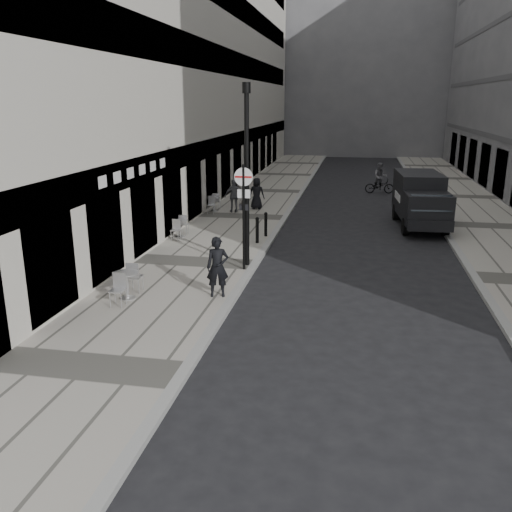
{
  "coord_description": "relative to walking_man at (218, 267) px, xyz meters",
  "views": [
    {
      "loc": [
        3.25,
        -6.54,
        5.36
      ],
      "look_at": [
        0.72,
        7.0,
        1.4
      ],
      "focal_mm": 38.0,
      "sensor_mm": 36.0,
      "label": 1
    }
  ],
  "objects": [
    {
      "name": "ground",
      "position": [
        0.4,
        -7.23,
        -0.96
      ],
      "size": [
        120.0,
        120.0,
        0.0
      ],
      "primitive_type": "plane",
      "color": "black",
      "rests_on": "ground"
    },
    {
      "name": "sidewalk",
      "position": [
        -1.6,
        10.77,
        -0.9
      ],
      "size": [
        4.0,
        60.0,
        0.12
      ],
      "primitive_type": "cube",
      "color": "gray",
      "rests_on": "ground"
    },
    {
      "name": "far_sidewalk",
      "position": [
        9.4,
        10.77,
        -0.9
      ],
      "size": [
        4.0,
        60.0,
        0.12
      ],
      "primitive_type": "cube",
      "color": "gray",
      "rests_on": "ground"
    },
    {
      "name": "building_left",
      "position": [
        -5.6,
        17.27,
        8.04
      ],
      "size": [
        4.0,
        45.0,
        18.0
      ],
      "primitive_type": "cube",
      "color": "beige",
      "rests_on": "ground"
    },
    {
      "name": "building_far",
      "position": [
        1.9,
        48.77,
        10.04
      ],
      "size": [
        24.0,
        16.0,
        22.0
      ],
      "primitive_type": "cube",
      "color": "slate",
      "rests_on": "ground"
    },
    {
      "name": "walking_man",
      "position": [
        0.0,
        0.0,
        0.0
      ],
      "size": [
        0.7,
        0.55,
        1.68
      ],
      "primitive_type": "imported",
      "rotation": [
        0.0,
        0.0,
        0.26
      ],
      "color": "black",
      "rests_on": "sidewalk"
    },
    {
      "name": "sign_post",
      "position": [
        0.2,
        2.57,
        1.32
      ],
      "size": [
        0.58,
        0.09,
        3.37
      ],
      "rotation": [
        0.0,
        0.0,
        0.02
      ],
      "color": "black",
      "rests_on": "sidewalk"
    },
    {
      "name": "lamppost",
      "position": [
        0.2,
        3.08,
        2.37
      ],
      "size": [
        0.26,
        0.26,
        5.78
      ],
      "color": "black",
      "rests_on": "sidewalk"
    },
    {
      "name": "bollard_near",
      "position": [
        0.0,
        5.98,
        -0.38
      ],
      "size": [
        0.12,
        0.12,
        0.93
      ],
      "primitive_type": "cylinder",
      "color": "black",
      "rests_on": "sidewalk"
    },
    {
      "name": "bollard_far",
      "position": [
        0.15,
        7.07,
        -0.39
      ],
      "size": [
        0.12,
        0.12,
        0.91
      ],
      "primitive_type": "cylinder",
      "color": "black",
      "rests_on": "sidewalk"
    },
    {
      "name": "panel_van",
      "position": [
        6.39,
        10.53,
        0.33
      ],
      "size": [
        2.14,
        5.0,
        2.3
      ],
      "rotation": [
        0.0,
        0.0,
        0.07
      ],
      "color": "black",
      "rests_on": "ground"
    },
    {
      "name": "cyclist",
      "position": [
        4.98,
        19.37,
        -0.25
      ],
      "size": [
        1.74,
        0.73,
        1.83
      ],
      "rotation": [
        0.0,
        0.0,
        0.09
      ],
      "color": "black",
      "rests_on": "ground"
    },
    {
      "name": "pedestrian_a",
      "position": [
        -2.17,
        11.58,
        -0.04
      ],
      "size": [
        1.02,
        0.74,
        1.6
      ],
      "primitive_type": "imported",
      "rotation": [
        0.0,
        0.0,
        3.56
      ],
      "color": "#515155",
      "rests_on": "sidewalk"
    },
    {
      "name": "pedestrian_b",
      "position": [
        -2.2,
        13.69,
        -0.03
      ],
      "size": [
        1.2,
        1.09,
        1.62
      ],
      "primitive_type": "imported",
      "rotation": [
        0.0,
        0.0,
        2.53
      ],
      "color": "#A39C97",
      "rests_on": "sidewalk"
    },
    {
      "name": "pedestrian_c",
      "position": [
        -1.26,
        12.62,
        -0.06
      ],
      "size": [
        0.79,
        0.53,
        1.56
      ],
      "primitive_type": "imported",
      "rotation": [
        0.0,
        0.0,
        3.1
      ],
      "color": "black",
      "rests_on": "sidewalk"
    },
    {
      "name": "cafe_table_near",
      "position": [
        -2.4,
        -0.66,
        -0.4
      ],
      "size": [
        0.69,
        1.55,
        0.88
      ],
      "color": "silver",
      "rests_on": "sidewalk"
    },
    {
      "name": "cafe_table_mid",
      "position": [
        -3.2,
        6.33,
        -0.44
      ],
      "size": [
        0.62,
        1.4,
        0.8
      ],
      "color": "silver",
      "rests_on": "sidewalk"
    },
    {
      "name": "cafe_table_far",
      "position": [
        -3.2,
        11.6,
        -0.43
      ],
      "size": [
        0.64,
        1.44,
        0.82
      ],
      "color": "silver",
      "rests_on": "sidewalk"
    }
  ]
}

